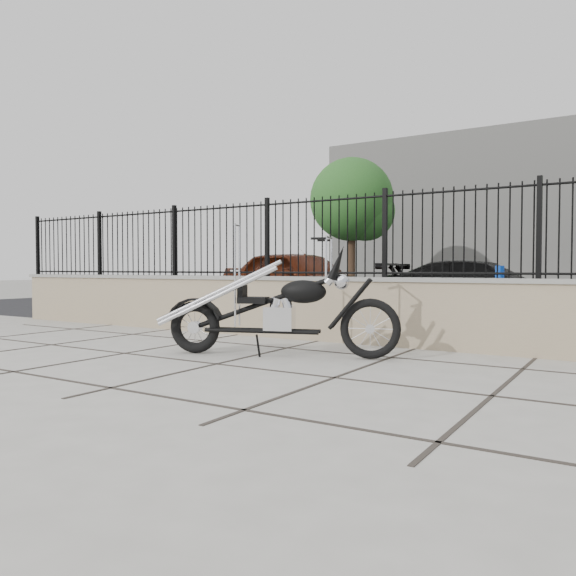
# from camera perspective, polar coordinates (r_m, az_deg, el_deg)

# --- Properties ---
(ground_plane) EXTENTS (90.00, 90.00, 0.00)m
(ground_plane) POSITION_cam_1_polar(r_m,az_deg,el_deg) (6.46, -7.29, -7.68)
(ground_plane) COLOR #99968E
(ground_plane) RESTS_ON ground
(parking_lot) EXTENTS (30.00, 30.00, 0.00)m
(parking_lot) POSITION_cam_1_polar(r_m,az_deg,el_deg) (17.91, 18.97, -1.58)
(parking_lot) COLOR black
(parking_lot) RESTS_ON ground
(retaining_wall) EXTENTS (14.00, 0.36, 0.96)m
(retaining_wall) POSITION_cam_1_polar(r_m,az_deg,el_deg) (8.47, 3.49, -2.09)
(retaining_wall) COLOR gray
(retaining_wall) RESTS_ON ground_plane
(iron_fence) EXTENTS (14.00, 0.08, 1.20)m
(iron_fence) POSITION_cam_1_polar(r_m,az_deg,el_deg) (8.46, 3.50, 5.22)
(iron_fence) COLOR black
(iron_fence) RESTS_ON retaining_wall
(background_building) EXTENTS (22.00, 6.00, 8.00)m
(background_building) POSITION_cam_1_polar(r_m,az_deg,el_deg) (31.81, 24.82, 7.07)
(background_building) COLOR beige
(background_building) RESTS_ON ground_plane
(chopper_motorcycle) EXTENTS (2.79, 1.37, 1.67)m
(chopper_motorcycle) POSITION_cam_1_polar(r_m,az_deg,el_deg) (6.91, -1.32, -0.07)
(chopper_motorcycle) COLOR black
(chopper_motorcycle) RESTS_ON ground_plane
(car_red) EXTENTS (4.91, 3.07, 1.56)m
(car_red) POSITION_cam_1_polar(r_m,az_deg,el_deg) (13.68, 1.07, 0.72)
(car_red) COLOR #441709
(car_red) RESTS_ON parking_lot
(car_black) EXTENTS (4.34, 1.78, 1.26)m
(car_black) POSITION_cam_1_polar(r_m,az_deg,el_deg) (12.74, 19.07, -0.16)
(car_black) COLOR black
(car_black) RESTS_ON parking_lot
(bollard_a) EXTENTS (0.11, 0.11, 0.85)m
(bollard_a) POSITION_cam_1_polar(r_m,az_deg,el_deg) (11.45, -4.85, -1.30)
(bollard_a) COLOR #0E23D3
(bollard_a) RESTS_ON ground_plane
(bollard_b) EXTENTS (0.16, 0.16, 1.13)m
(bollard_b) POSITION_cam_1_polar(r_m,az_deg,el_deg) (9.31, 20.67, -1.33)
(bollard_b) COLOR blue
(bollard_b) RESTS_ON ground_plane
(tree_left) EXTENTS (3.52, 3.52, 5.94)m
(tree_left) POSITION_cam_1_polar(r_m,az_deg,el_deg) (24.18, 6.48, 9.29)
(tree_left) COLOR #382619
(tree_left) RESTS_ON ground_plane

